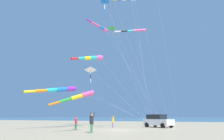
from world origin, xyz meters
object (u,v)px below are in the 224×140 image
at_px(person_adult_flyer, 92,121).
at_px(kite_windsock_white_trailing, 78,97).
at_px(kite_windsock_red_high_left, 135,31).
at_px(kite_windsock_orange_high_right, 92,58).
at_px(kite_windsock_striped_overhead, 59,90).
at_px(kite_delta_black_fish_shape, 112,29).
at_px(parked_car, 158,121).
at_px(kite_windsock_green_low_center, 100,27).
at_px(kite_delta_teal_far_right, 104,1).
at_px(person_child_green_jacket, 76,122).
at_px(kite_delta_blue_topmost, 91,70).
at_px(person_child_grey_jacket, 113,121).
at_px(cooler_box, 165,125).

xyz_separation_m(person_adult_flyer, kite_windsock_white_trailing, (9.06, 7.87, 3.51)).
bearing_deg(kite_windsock_red_high_left, kite_windsock_white_trailing, 102.79).
bearing_deg(kite_windsock_orange_high_right, kite_windsock_striped_overhead, 57.47).
xyz_separation_m(person_adult_flyer, kite_delta_black_fish_shape, (14.94, 4.80, 16.84)).
height_order(parked_car, kite_windsock_orange_high_right, kite_windsock_orange_high_right).
distance_m(kite_delta_black_fish_shape, kite_windsock_red_high_left, 7.63).
bearing_deg(kite_windsock_green_low_center, kite_windsock_red_high_left, -83.33).
bearing_deg(kite_delta_teal_far_right, kite_windsock_orange_high_right, -158.21).
height_order(person_adult_flyer, kite_delta_black_fish_shape, kite_delta_black_fish_shape).
distance_m(parked_car, kite_windsock_red_high_left, 14.24).
relative_size(kite_windsock_green_low_center, kite_windsock_white_trailing, 1.22).
distance_m(kite_delta_black_fish_shape, kite_windsock_orange_high_right, 19.62).
distance_m(person_adult_flyer, kite_delta_black_fish_shape, 23.02).
bearing_deg(kite_windsock_white_trailing, person_adult_flyer, -139.05).
height_order(person_child_green_jacket, kite_delta_blue_topmost, kite_delta_blue_topmost).
distance_m(parked_car, kite_delta_black_fish_shape, 19.01).
height_order(kite_windsock_red_high_left, kite_windsock_orange_high_right, kite_windsock_red_high_left).
height_order(kite_windsock_white_trailing, kite_windsock_orange_high_right, kite_windsock_orange_high_right).
distance_m(person_child_grey_jacket, kite_windsock_striped_overhead, 9.11).
distance_m(parked_car, cooler_box, 2.38).
height_order(kite_delta_black_fish_shape, kite_windsock_green_low_center, kite_delta_black_fish_shape).
height_order(kite_delta_teal_far_right, kite_windsock_orange_high_right, kite_delta_teal_far_right).
distance_m(parked_car, person_child_green_jacket, 12.15).
height_order(kite_windsock_striped_overhead, kite_delta_blue_topmost, kite_delta_blue_topmost).
bearing_deg(kite_delta_black_fish_shape, kite_windsock_green_low_center, 179.18).
distance_m(cooler_box, person_adult_flyer, 15.70).
xyz_separation_m(cooler_box, kite_delta_blue_topmost, (-5.52, 10.19, 8.53)).
bearing_deg(kite_windsock_green_low_center, kite_windsock_white_trailing, 113.89).
relative_size(kite_delta_teal_far_right, kite_windsock_orange_high_right, 1.30).
bearing_deg(kite_delta_blue_topmost, kite_windsock_green_low_center, -56.88).
bearing_deg(kite_delta_teal_far_right, kite_windsock_green_low_center, 126.25).
height_order(person_child_green_jacket, kite_delta_black_fish_shape, kite_delta_black_fish_shape).
bearing_deg(parked_car, kite_windsock_orange_high_right, 166.47).
bearing_deg(kite_delta_black_fish_shape, person_adult_flyer, -162.19).
bearing_deg(kite_delta_teal_far_right, person_child_green_jacket, 178.84).
relative_size(parked_car, kite_delta_teal_far_right, 0.21).
height_order(person_child_grey_jacket, kite_delta_teal_far_right, kite_delta_teal_far_right).
relative_size(person_child_grey_jacket, kite_delta_teal_far_right, 0.07).
relative_size(cooler_box, kite_windsock_white_trailing, 0.05).
xyz_separation_m(parked_car, kite_windsock_white_trailing, (-3.86, 11.43, 3.63)).
relative_size(person_child_grey_jacket, kite_windsock_orange_high_right, 0.10).
xyz_separation_m(kite_delta_blue_topmost, kite_windsock_white_trailing, (-0.54, 1.79, -4.16)).
height_order(kite_windsock_striped_overhead, kite_windsock_red_high_left, kite_windsock_red_high_left).
bearing_deg(person_child_grey_jacket, kite_delta_teal_far_right, 78.56).
relative_size(person_child_grey_jacket, kite_delta_black_fish_shape, 0.09).
height_order(cooler_box, kite_windsock_white_trailing, kite_windsock_white_trailing).
bearing_deg(person_adult_flyer, person_child_grey_jacket, 13.57).
relative_size(person_child_green_jacket, kite_delta_blue_topmost, 0.14).
bearing_deg(parked_car, cooler_box, -13.85).
xyz_separation_m(kite_windsock_white_trailing, kite_windsock_orange_high_right, (-9.80, -8.14, 2.67)).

